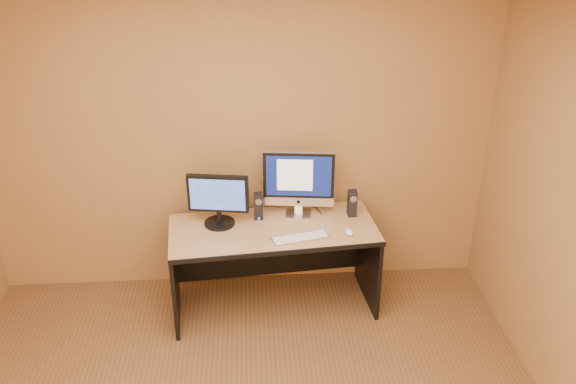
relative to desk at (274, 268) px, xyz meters
name	(u,v)px	position (x,y,z in m)	size (l,w,h in m)	color
walls	(236,289)	(-0.25, -1.57, 0.94)	(4.00, 4.00, 2.60)	olive
ceiling	(223,15)	(-0.25, -1.57, 2.24)	(4.00, 4.00, 0.00)	white
desk	(274,268)	(0.00, 0.00, 0.00)	(1.57, 0.69, 0.73)	tan
imac	(299,184)	(0.21, 0.20, 0.63)	(0.56, 0.21, 0.54)	silver
second_monitor	(218,200)	(-0.41, 0.09, 0.57)	(0.47, 0.24, 0.41)	black
speaker_left	(258,206)	(-0.11, 0.16, 0.47)	(0.07, 0.07, 0.22)	black
speaker_right	(352,203)	(0.63, 0.16, 0.47)	(0.07, 0.07, 0.22)	black
keyboard	(300,238)	(0.19, -0.17, 0.37)	(0.42, 0.11, 0.02)	silver
mouse	(349,232)	(0.56, -0.13, 0.38)	(0.06, 0.10, 0.04)	white
cable_a	(316,208)	(0.36, 0.29, 0.37)	(0.01, 0.01, 0.22)	black
cable_b	(297,208)	(0.20, 0.30, 0.37)	(0.01, 0.01, 0.18)	black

